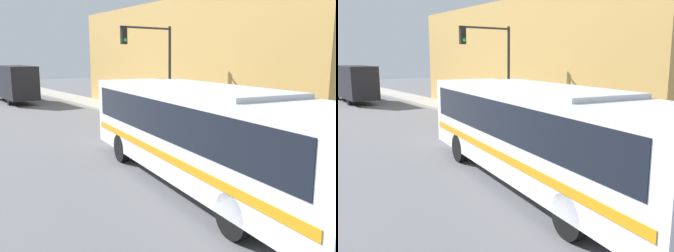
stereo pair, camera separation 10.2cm
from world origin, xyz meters
TOP-DOWN VIEW (x-y plane):
  - ground_plane at (0.00, 0.00)m, footprint 120.00×120.00m
  - sidewalk at (5.79, 20.00)m, footprint 2.57×70.00m
  - building_facade at (10.07, 13.03)m, footprint 6.00×24.07m
  - city_bus at (-0.28, 0.84)m, footprint 4.29×12.40m
  - delivery_truck at (0.73, 27.41)m, footprint 2.25×8.28m
  - fire_hydrant at (5.10, 2.00)m, footprint 0.22×0.30m
  - traffic_light_pole at (4.16, 9.95)m, footprint 3.28×0.35m
  - parking_meter at (5.10, 9.64)m, footprint 0.14×0.14m
  - pedestrian_near_corner at (6.32, 9.63)m, footprint 0.34×0.34m
  - pedestrian_mid_block at (6.08, 5.95)m, footprint 0.34×0.34m

SIDE VIEW (x-z plane):
  - ground_plane at x=0.00m, z-range 0.00..0.00m
  - sidewalk at x=5.79m, z-range 0.00..0.17m
  - fire_hydrant at x=5.10m, z-range 0.16..0.83m
  - pedestrian_mid_block at x=6.08m, z-range 0.18..1.78m
  - parking_meter at x=5.10m, z-range 0.39..1.59m
  - pedestrian_near_corner at x=6.32m, z-range 0.19..1.97m
  - delivery_truck at x=0.73m, z-range 0.13..3.38m
  - city_bus at x=-0.28m, z-range 0.27..3.46m
  - building_facade at x=10.07m, z-range 0.00..7.72m
  - traffic_light_pole at x=4.16m, z-range 1.19..6.77m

